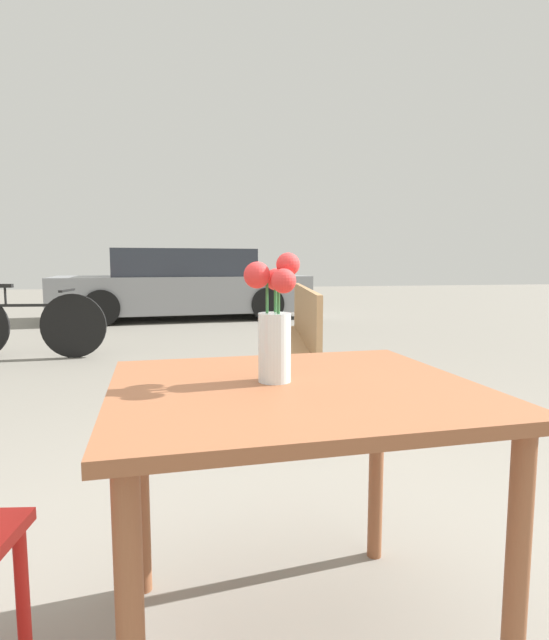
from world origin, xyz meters
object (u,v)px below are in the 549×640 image
at_px(table_front, 294,423).
at_px(flower_vase, 274,325).
at_px(bench_near, 294,338).
at_px(parked_car, 183,286).
at_px(bicycle, 25,325).

relative_size(table_front, flower_vase, 2.84).
distance_m(table_front, bench_near, 2.49).
bearing_deg(table_front, flower_vase, 141.01).
bearing_deg(parked_car, table_front, -89.34).
xyz_separation_m(table_front, parked_car, (-0.10, 8.32, -0.01)).
xyz_separation_m(table_front, bicycle, (-1.86, 4.59, -0.26)).
height_order(flower_vase, bench_near, flower_vase).
height_order(flower_vase, parked_car, parked_car).
relative_size(flower_vase, parked_car, 0.07).
height_order(table_front, parked_car, parked_car).
distance_m(flower_vase, bicycle, 4.93).
xyz_separation_m(bicycle, parked_car, (1.77, 3.73, 0.25)).
distance_m(table_front, bicycle, 4.96).
height_order(table_front, bicycle, bicycle).
distance_m(bicycle, parked_car, 4.14).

